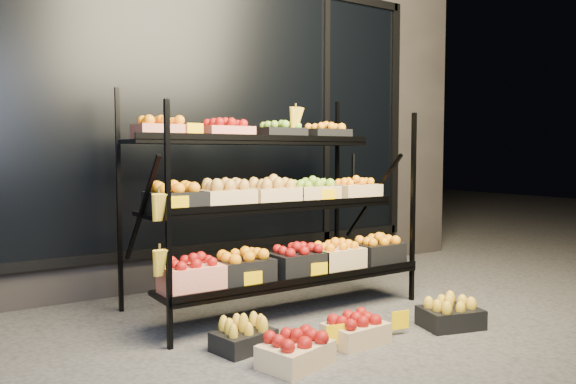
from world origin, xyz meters
TOP-DOWN VIEW (x-y plane):
  - ground at (0.00, 0.00)m, footprint 24.00×24.00m
  - building at (0.00, 2.59)m, footprint 6.00×2.08m
  - display_rack at (-0.01, 0.60)m, footprint 2.18×1.02m
  - tag_floor_a at (-0.21, -0.40)m, footprint 0.13×0.01m
  - tag_floor_b at (0.32, -0.40)m, footprint 0.13×0.01m
  - floor_crate_left at (-0.54, -0.46)m, footprint 0.44×0.37m
  - floor_crate_midleft at (-0.66, -0.08)m, footprint 0.39×0.32m
  - floor_crate_midright at (-0.02, -0.35)m, footprint 0.38×0.29m
  - floor_crate_right at (0.72, -0.47)m, footprint 0.45×0.38m

SIDE VIEW (x-z plane):
  - ground at x=0.00m, z-range 0.00..0.00m
  - tag_floor_a at x=-0.21m, z-range 0.00..0.12m
  - tag_floor_b at x=0.32m, z-range 0.00..0.12m
  - floor_crate_midleft at x=-0.66m, z-range -0.01..0.18m
  - floor_crate_midright at x=-0.02m, z-range -0.01..0.18m
  - floor_crate_left at x=-0.54m, z-range -0.01..0.19m
  - floor_crate_right at x=0.72m, z-range -0.01..0.19m
  - display_rack at x=-0.01m, z-range -0.05..1.62m
  - building at x=0.00m, z-range 0.00..3.50m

